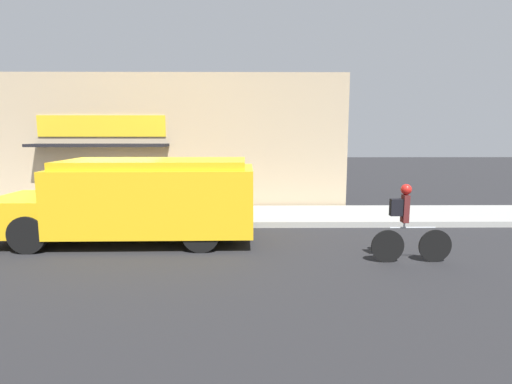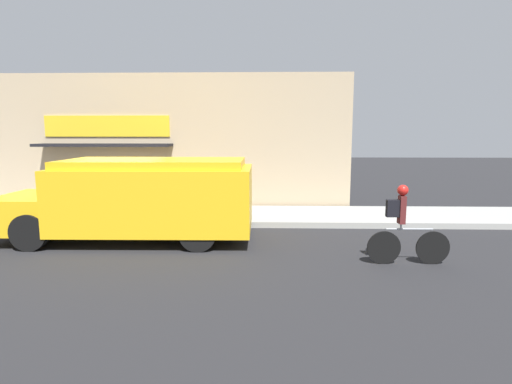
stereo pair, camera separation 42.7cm
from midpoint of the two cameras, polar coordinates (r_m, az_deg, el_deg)
ground_plane at (r=12.46m, az=-19.86°, el=-4.90°), size 70.00×70.00×0.00m
sidewalk at (r=13.70m, az=-18.02°, el=-3.27°), size 28.00×2.72×0.17m
storefront at (r=14.91m, az=-16.90°, el=6.78°), size 14.59×1.03×4.85m
school_bus at (r=10.66m, az=-17.32°, el=-0.89°), size 6.48×2.84×2.10m
cyclist at (r=9.04m, az=19.52°, el=-4.46°), size 1.74×0.23×1.70m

